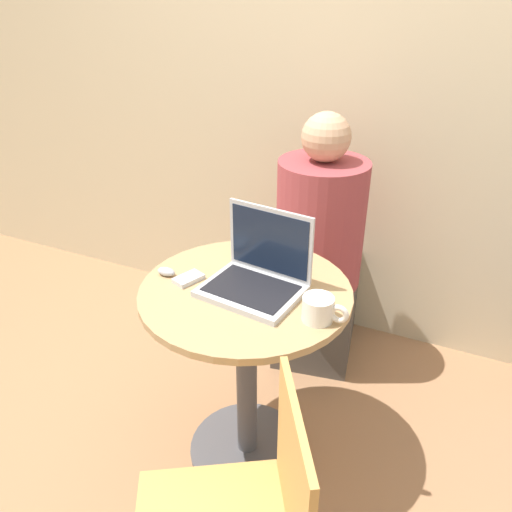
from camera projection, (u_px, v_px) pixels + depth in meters
name	position (u px, v px, depth m)	size (l,w,h in m)	color
ground_plane	(247.00, 449.00, 2.00)	(12.00, 12.00, 0.00)	#9E704C
back_wall	(345.00, 71.00, 2.18)	(7.00, 0.05, 2.60)	beige
round_table	(246.00, 345.00, 1.74)	(0.70, 0.70, 0.76)	#4C4C51
laptop	(258.00, 273.00, 1.61)	(0.34, 0.28, 0.26)	#B7B7BC
cell_phone	(189.00, 279.00, 1.67)	(0.09, 0.11, 0.02)	silver
computer_mouse	(166.00, 272.00, 1.70)	(0.07, 0.04, 0.03)	#B2B2B7
coffee_cup	(320.00, 309.00, 1.46)	(0.14, 0.09, 0.08)	white
person_seated	(319.00, 264.00, 2.30)	(0.44, 0.61, 1.21)	#4C4742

